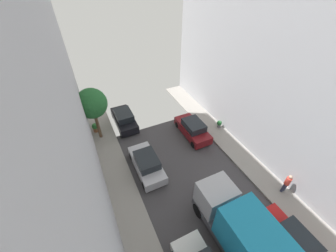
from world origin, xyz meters
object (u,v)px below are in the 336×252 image
(parked_car_left_3, at_px, (147,164))
(delivery_truck, at_px, (245,236))
(pedestrian, at_px, (287,183))
(parked_car_left_4, at_px, (124,119))
(potted_plant_3, at_px, (95,127))
(potted_plant_1, at_px, (219,124))
(parked_car_right_3, at_px, (292,242))
(parked_car_right_4, at_px, (193,129))
(street_tree_0, at_px, (92,104))

(parked_car_left_3, bearing_deg, delivery_truck, -70.63)
(pedestrian, bearing_deg, parked_car_left_4, 123.15)
(potted_plant_3, bearing_deg, delivery_truck, -68.47)
(parked_car_left_4, relative_size, potted_plant_1, 5.61)
(parked_car_right_3, bearing_deg, parked_car_right_4, 90.00)
(pedestrian, relative_size, street_tree_0, 0.34)
(potted_plant_1, bearing_deg, parked_car_left_3, -167.83)
(potted_plant_1, bearing_deg, potted_plant_3, 157.54)
(parked_car_right_3, bearing_deg, street_tree_0, 119.29)
(parked_car_left_3, relative_size, parked_car_left_4, 1.00)
(parked_car_left_4, height_order, pedestrian, pedestrian)
(potted_plant_3, bearing_deg, parked_car_right_3, -61.59)
(parked_car_left_3, relative_size, potted_plant_1, 5.61)
(parked_car_right_4, height_order, delivery_truck, delivery_truck)
(delivery_truck, relative_size, potted_plant_1, 8.82)
(pedestrian, bearing_deg, street_tree_0, 133.08)
(parked_car_left_4, bearing_deg, pedestrian, -56.85)
(delivery_truck, height_order, potted_plant_3, delivery_truck)
(parked_car_right_3, height_order, potted_plant_3, parked_car_right_3)
(parked_car_left_4, xyz_separation_m, parked_car_right_4, (5.40, -4.25, 0.00))
(delivery_truck, relative_size, potted_plant_3, 7.26)
(potted_plant_1, bearing_deg, pedestrian, -91.04)
(pedestrian, distance_m, street_tree_0, 15.90)
(parked_car_left_3, distance_m, delivery_truck, 8.21)
(parked_car_right_4, bearing_deg, parked_car_left_4, 141.79)
(street_tree_0, bearing_deg, parked_car_left_4, 20.54)
(parked_car_right_3, height_order, street_tree_0, street_tree_0)
(pedestrian, distance_m, potted_plant_3, 16.57)
(parked_car_right_3, distance_m, pedestrian, 3.91)
(parked_car_left_4, relative_size, potted_plant_3, 4.62)
(street_tree_0, bearing_deg, parked_car_right_3, -60.71)
(delivery_truck, bearing_deg, street_tree_0, 112.07)
(parked_car_right_4, distance_m, potted_plant_3, 9.28)
(parked_car_left_4, distance_m, delivery_truck, 14.32)
(parked_car_left_3, relative_size, potted_plant_3, 4.62)
(parked_car_left_3, bearing_deg, potted_plant_3, 114.05)
(parked_car_left_4, distance_m, parked_car_right_3, 16.15)
(pedestrian, bearing_deg, potted_plant_3, 131.37)
(street_tree_0, bearing_deg, potted_plant_1, -18.34)
(potted_plant_3, bearing_deg, parked_car_left_3, -65.95)
(parked_car_left_3, relative_size, pedestrian, 2.44)
(pedestrian, bearing_deg, parked_car_right_4, 108.35)
(parked_car_left_4, bearing_deg, potted_plant_1, -28.95)
(parked_car_right_3, height_order, potted_plant_1, parked_car_right_3)
(pedestrian, xyz_separation_m, street_tree_0, (-10.69, 11.44, 2.76))
(parked_car_right_4, height_order, potted_plant_1, parked_car_right_4)
(parked_car_left_4, xyz_separation_m, street_tree_0, (-2.59, -0.97, 3.11))
(delivery_truck, height_order, pedestrian, delivery_truck)
(potted_plant_1, relative_size, potted_plant_3, 0.82)
(street_tree_0, height_order, potted_plant_1, street_tree_0)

